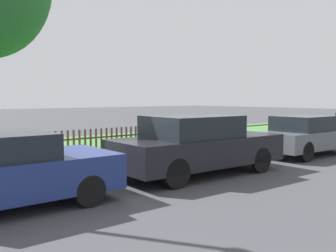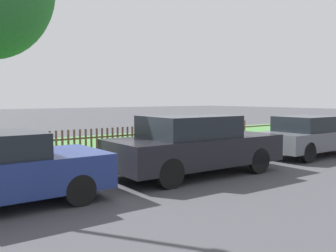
# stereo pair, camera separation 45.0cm
# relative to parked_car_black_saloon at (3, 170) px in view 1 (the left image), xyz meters

# --- Properties ---
(ground_plane) EXTENTS (120.00, 120.00, 0.00)m
(ground_plane) POSITION_rel_parked_car_black_saloon_xyz_m (3.28, 1.19, -0.69)
(ground_plane) COLOR #424247
(kerb_stone) EXTENTS (38.09, 0.20, 0.12)m
(kerb_stone) POSITION_rel_parked_car_black_saloon_xyz_m (3.28, 1.29, -0.63)
(kerb_stone) COLOR gray
(kerb_stone) RESTS_ON ground
(grass_strip) EXTENTS (38.09, 7.17, 0.01)m
(grass_strip) POSITION_rel_parked_car_black_saloon_xyz_m (3.28, 7.09, -0.69)
(grass_strip) COLOR #477F3D
(grass_strip) RESTS_ON ground
(park_fence) EXTENTS (38.09, 0.05, 1.01)m
(park_fence) POSITION_rel_parked_car_black_saloon_xyz_m (3.28, 3.52, -0.19)
(park_fence) COLOR brown
(park_fence) RESTS_ON ground
(parked_car_black_saloon) EXTENTS (3.89, 1.87, 1.35)m
(parked_car_black_saloon) POSITION_rel_parked_car_black_saloon_xyz_m (0.00, 0.00, 0.00)
(parked_car_black_saloon) COLOR navy
(parked_car_black_saloon) RESTS_ON ground
(parked_car_navy_estate) EXTENTS (4.63, 2.02, 1.52)m
(parked_car_navy_estate) POSITION_rel_parked_car_black_saloon_xyz_m (4.72, -0.01, 0.08)
(parked_car_navy_estate) COLOR black
(parked_car_navy_estate) RESTS_ON ground
(parked_car_red_compact) EXTENTS (3.98, 1.68, 1.36)m
(parked_car_red_compact) POSITION_rel_parked_car_black_saloon_xyz_m (9.80, -0.06, 0.00)
(parked_car_red_compact) COLOR #51565B
(parked_car_red_compact) RESTS_ON ground
(covered_motorcycle) EXTENTS (1.93, 0.90, 1.01)m
(covered_motorcycle) POSITION_rel_parked_car_black_saloon_xyz_m (5.89, 1.90, -0.08)
(covered_motorcycle) COLOR black
(covered_motorcycle) RESTS_ON ground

